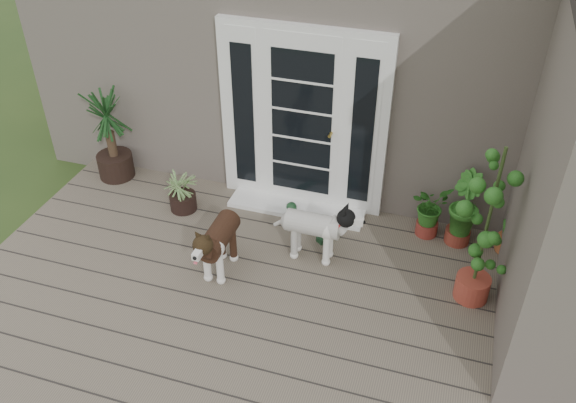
% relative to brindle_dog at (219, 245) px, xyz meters
% --- Properties ---
extents(deck, '(6.20, 4.60, 0.12)m').
position_rel_brindle_dog_xyz_m(deck, '(0.64, -0.76, -0.39)').
color(deck, '#6B5B4C').
rests_on(deck, ground).
extents(house_main, '(7.40, 4.00, 3.10)m').
position_rel_brindle_dog_xyz_m(house_main, '(0.64, 3.49, 1.10)').
color(house_main, '#665E54').
rests_on(house_main, ground).
extents(door_unit, '(1.90, 0.14, 2.15)m').
position_rel_brindle_dog_xyz_m(door_unit, '(0.44, 1.44, 0.75)').
color(door_unit, white).
rests_on(door_unit, deck).
extents(door_step, '(1.60, 0.40, 0.05)m').
position_rel_brindle_dog_xyz_m(door_step, '(0.44, 1.24, -0.30)').
color(door_step, white).
rests_on(door_step, deck).
extents(brindle_dog, '(0.34, 0.79, 0.66)m').
position_rel_brindle_dog_xyz_m(brindle_dog, '(0.00, 0.00, 0.00)').
color(brindle_dog, '#3D2316').
rests_on(brindle_dog, deck).
extents(white_dog, '(0.76, 0.33, 0.64)m').
position_rel_brindle_dog_xyz_m(white_dog, '(0.84, 0.48, -0.01)').
color(white_dog, white).
rests_on(white_dog, deck).
extents(spider_plant, '(0.57, 0.57, 0.55)m').
position_rel_brindle_dog_xyz_m(spider_plant, '(-0.83, 0.85, -0.05)').
color(spider_plant, '#9DB46F').
rests_on(spider_plant, deck).
extents(yucca, '(0.95, 0.95, 1.21)m').
position_rel_brindle_dog_xyz_m(yucca, '(-1.95, 1.24, 0.28)').
color(yucca, black).
rests_on(yucca, deck).
extents(herb_a, '(0.57, 0.57, 0.52)m').
position_rel_brindle_dog_xyz_m(herb_a, '(1.95, 1.24, -0.07)').
color(herb_a, '#185519').
rests_on(herb_a, deck).
extents(herb_b, '(0.55, 0.55, 0.64)m').
position_rel_brindle_dog_xyz_m(herb_b, '(2.28, 1.21, -0.01)').
color(herb_b, '#19571E').
rests_on(herb_b, deck).
extents(herb_c, '(0.39, 0.39, 0.48)m').
position_rel_brindle_dog_xyz_m(herb_c, '(2.84, 1.23, -0.09)').
color(herb_c, '#1A4F16').
rests_on(herb_c, deck).
extents(sapling, '(0.65, 0.65, 1.77)m').
position_rel_brindle_dog_xyz_m(sapling, '(2.49, 0.38, 0.56)').
color(sapling, '#2E651D').
rests_on(sapling, deck).
extents(clog_left, '(0.26, 0.34, 0.09)m').
position_rel_brindle_dog_xyz_m(clog_left, '(0.43, 1.11, -0.28)').
color(clog_left, '#173A1D').
rests_on(clog_left, deck).
extents(clog_right, '(0.28, 0.30, 0.08)m').
position_rel_brindle_dog_xyz_m(clog_right, '(0.93, 0.81, -0.29)').
color(clog_right, '#15361D').
rests_on(clog_right, deck).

